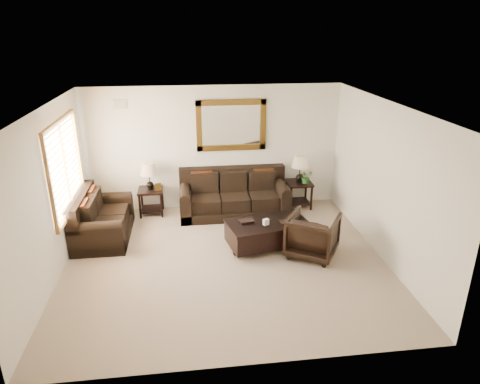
{
  "coord_description": "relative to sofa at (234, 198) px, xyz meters",
  "views": [
    {
      "loc": [
        -0.57,
        -6.53,
        3.86
      ],
      "look_at": [
        0.33,
        0.6,
        1.04
      ],
      "focal_mm": 32.0,
      "sensor_mm": 36.0,
      "label": 1
    }
  ],
  "objects": [
    {
      "name": "sofa",
      "position": [
        0.0,
        0.0,
        0.0
      ],
      "size": [
        2.33,
        1.01,
        0.95
      ],
      "color": "black",
      "rests_on": "room"
    },
    {
      "name": "mirror",
      "position": [
        -0.0,
        0.43,
        1.5
      ],
      "size": [
        1.5,
        0.06,
        1.1
      ],
      "color": "#472C0E",
      "rests_on": "room"
    },
    {
      "name": "end_table_left",
      "position": [
        -1.78,
        0.16,
        0.41
      ],
      "size": [
        0.52,
        0.52,
        1.15
      ],
      "color": "black",
      "rests_on": "room"
    },
    {
      "name": "room",
      "position": [
        -0.38,
        -2.04,
        1.0
      ],
      "size": [
        5.51,
        5.01,
        2.71
      ],
      "color": "#87735D",
      "rests_on": "ground"
    },
    {
      "name": "loveseat",
      "position": [
        -2.69,
        -0.85,
        -0.01
      ],
      "size": [
        0.97,
        1.63,
        0.92
      ],
      "rotation": [
        0.0,
        0.0,
        1.57
      ],
      "color": "black",
      "rests_on": "room"
    },
    {
      "name": "potted_plant",
      "position": [
        1.61,
        0.05,
        0.37
      ],
      "size": [
        0.36,
        0.38,
        0.24
      ],
      "primitive_type": "imported",
      "rotation": [
        0.0,
        0.0,
        0.35
      ],
      "color": "#2B6121",
      "rests_on": "end_table_right"
    },
    {
      "name": "end_table_right",
      "position": [
        1.49,
        0.15,
        0.44
      ],
      "size": [
        0.54,
        0.54,
        1.2
      ],
      "color": "black",
      "rests_on": "room"
    },
    {
      "name": "coffee_table",
      "position": [
        0.44,
        -1.62,
        -0.04
      ],
      "size": [
        1.59,
        1.07,
        0.62
      ],
      "rotation": [
        0.0,
        0.0,
        0.21
      ],
      "color": "black",
      "rests_on": "room"
    },
    {
      "name": "armchair",
      "position": [
        1.18,
        -2.02,
        0.08
      ],
      "size": [
        1.1,
        1.09,
        0.84
      ],
      "primitive_type": "imported",
      "rotation": [
        0.0,
        0.0,
        2.59
      ],
      "color": "black",
      "rests_on": "floor"
    },
    {
      "name": "window",
      "position": [
        -3.08,
        -1.14,
        1.2
      ],
      "size": [
        0.07,
        1.96,
        1.66
      ],
      "color": "white",
      "rests_on": "room"
    },
    {
      "name": "air_vent",
      "position": [
        -2.28,
        0.44,
        2.0
      ],
      "size": [
        0.25,
        0.02,
        0.18
      ],
      "primitive_type": "cube",
      "color": "#999999",
      "rests_on": "room"
    }
  ]
}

